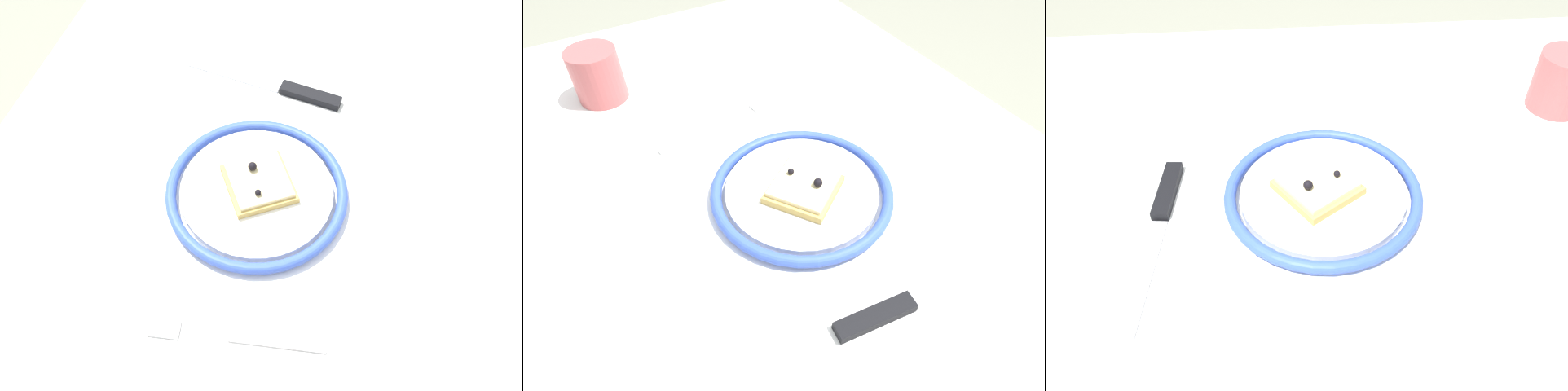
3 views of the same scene
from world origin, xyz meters
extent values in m
cube|color=white|center=(0.00, 0.00, 0.75)|extent=(1.14, 0.81, 0.03)
cylinder|color=#4C4742|center=(-0.51, -0.35, 0.37)|extent=(0.05, 0.05, 0.74)
cylinder|color=#4C4742|center=(0.51, -0.35, 0.37)|extent=(0.05, 0.05, 0.74)
cylinder|color=white|center=(0.02, 0.03, 0.77)|extent=(0.20, 0.20, 0.02)
torus|color=#334FB2|center=(0.02, 0.03, 0.77)|extent=(0.23, 0.23, 0.01)
cube|color=tan|center=(0.02, 0.02, 0.78)|extent=(0.11, 0.11, 0.01)
cube|color=beige|center=(0.02, 0.02, 0.79)|extent=(0.10, 0.10, 0.01)
sphere|color=black|center=(0.04, 0.04, 0.80)|extent=(0.01, 0.01, 0.01)
sphere|color=black|center=(0.00, 0.02, 0.80)|extent=(0.01, 0.01, 0.01)
cube|color=silver|center=(0.21, 0.12, 0.76)|extent=(0.03, 0.15, 0.00)
cube|color=black|center=(0.20, 0.00, 0.77)|extent=(0.03, 0.09, 0.01)
cube|color=silver|center=(-0.16, -0.05, 0.76)|extent=(0.03, 0.11, 0.00)
cube|color=silver|center=(-0.19, 0.07, 0.76)|extent=(0.03, 0.04, 0.00)
cylinder|color=#A54C4C|center=(-0.34, -0.14, 0.80)|extent=(0.08, 0.08, 0.08)
camera|label=1|loc=(-0.39, -0.10, 1.41)|focal=41.35mm
camera|label=2|loc=(0.34, -0.19, 1.18)|focal=30.10mm
camera|label=3|loc=(0.07, 0.46, 1.21)|focal=36.29mm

